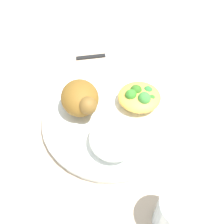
{
  "coord_description": "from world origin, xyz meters",
  "views": [
    {
      "loc": [
        0.33,
        -0.08,
        0.44
      ],
      "look_at": [
        0.0,
        0.0,
        0.03
      ],
      "focal_mm": 40.67,
      "sensor_mm": 36.0,
      "label": 1
    }
  ],
  "objects_px": {
    "mac_cheese_with_broccoli": "(140,96)",
    "water_glass": "(177,214)",
    "plate": "(112,118)",
    "fork": "(108,66)",
    "rice_pile": "(113,138)",
    "roasted_chicken": "(81,99)",
    "knife": "(105,55)"
  },
  "relations": [
    {
      "from": "mac_cheese_with_broccoli",
      "to": "water_glass",
      "type": "xyz_separation_m",
      "value": [
        0.25,
        -0.02,
        0.01
      ]
    },
    {
      "from": "mac_cheese_with_broccoli",
      "to": "water_glass",
      "type": "height_order",
      "value": "water_glass"
    },
    {
      "from": "water_glass",
      "to": "plate",
      "type": "bearing_deg",
      "value": -167.7
    },
    {
      "from": "plate",
      "to": "fork",
      "type": "distance_m",
      "value": 0.18
    },
    {
      "from": "rice_pile",
      "to": "mac_cheese_with_broccoli",
      "type": "distance_m",
      "value": 0.12
    },
    {
      "from": "roasted_chicken",
      "to": "rice_pile",
      "type": "height_order",
      "value": "roasted_chicken"
    },
    {
      "from": "roasted_chicken",
      "to": "water_glass",
      "type": "xyz_separation_m",
      "value": [
        0.26,
        0.11,
        -0.01
      ]
    },
    {
      "from": "rice_pile",
      "to": "water_glass",
      "type": "bearing_deg",
      "value": 21.78
    },
    {
      "from": "rice_pile",
      "to": "fork",
      "type": "bearing_deg",
      "value": 170.12
    },
    {
      "from": "plate",
      "to": "fork",
      "type": "relative_size",
      "value": 2.11
    },
    {
      "from": "fork",
      "to": "water_glass",
      "type": "xyz_separation_m",
      "value": [
        0.41,
        0.02,
        0.04
      ]
    },
    {
      "from": "plate",
      "to": "rice_pile",
      "type": "bearing_deg",
      "value": -11.44
    },
    {
      "from": "roasted_chicken",
      "to": "water_glass",
      "type": "distance_m",
      "value": 0.29
    },
    {
      "from": "rice_pile",
      "to": "mac_cheese_with_broccoli",
      "type": "height_order",
      "value": "mac_cheese_with_broccoli"
    },
    {
      "from": "fork",
      "to": "knife",
      "type": "relative_size",
      "value": 0.75
    },
    {
      "from": "mac_cheese_with_broccoli",
      "to": "fork",
      "type": "height_order",
      "value": "mac_cheese_with_broccoli"
    },
    {
      "from": "plate",
      "to": "knife",
      "type": "xyz_separation_m",
      "value": [
        -0.22,
        0.03,
        -0.01
      ]
    },
    {
      "from": "mac_cheese_with_broccoli",
      "to": "plate",
      "type": "bearing_deg",
      "value": -70.97
    },
    {
      "from": "plate",
      "to": "rice_pile",
      "type": "height_order",
      "value": "rice_pile"
    },
    {
      "from": "roasted_chicken",
      "to": "fork",
      "type": "xyz_separation_m",
      "value": [
        -0.15,
        0.09,
        -0.05
      ]
    },
    {
      "from": "roasted_chicken",
      "to": "knife",
      "type": "bearing_deg",
      "value": 154.6
    },
    {
      "from": "water_glass",
      "to": "mac_cheese_with_broccoli",
      "type": "bearing_deg",
      "value": 176.26
    },
    {
      "from": "plate",
      "to": "knife",
      "type": "bearing_deg",
      "value": 172.25
    },
    {
      "from": "water_glass",
      "to": "roasted_chicken",
      "type": "bearing_deg",
      "value": -157.29
    },
    {
      "from": "plate",
      "to": "knife",
      "type": "distance_m",
      "value": 0.23
    },
    {
      "from": "mac_cheese_with_broccoli",
      "to": "knife",
      "type": "bearing_deg",
      "value": -169.58
    },
    {
      "from": "rice_pile",
      "to": "plate",
      "type": "bearing_deg",
      "value": 168.56
    },
    {
      "from": "roasted_chicken",
      "to": "rice_pile",
      "type": "distance_m",
      "value": 0.11
    },
    {
      "from": "fork",
      "to": "water_glass",
      "type": "height_order",
      "value": "water_glass"
    },
    {
      "from": "roasted_chicken",
      "to": "mac_cheese_with_broccoli",
      "type": "height_order",
      "value": "roasted_chicken"
    },
    {
      "from": "roasted_chicken",
      "to": "plate",
      "type": "bearing_deg",
      "value": 61.53
    },
    {
      "from": "plate",
      "to": "rice_pile",
      "type": "relative_size",
      "value": 2.96
    }
  ]
}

